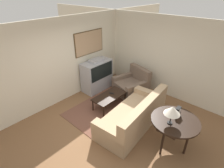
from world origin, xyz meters
TOP-DOWN VIEW (x-y plane):
  - ground_plane at (0.00, 0.00)m, footprint 12.00×12.00m
  - wall_back at (0.02, 2.13)m, footprint 12.00×0.10m
  - wall_right at (2.63, 0.00)m, footprint 0.06×12.00m
  - area_rug at (0.60, 0.73)m, footprint 2.53×1.50m
  - tv at (1.22, 1.76)m, footprint 1.14×0.56m
  - couch at (0.50, -0.45)m, footprint 2.35×1.18m
  - armchair at (1.84, 0.62)m, footprint 1.23×1.23m
  - coffee_table at (0.68, 0.64)m, footprint 1.12×0.57m
  - console_table at (0.49, -1.56)m, footprint 1.08×1.08m
  - table_lamp at (0.31, -1.51)m, footprint 0.35×0.35m
  - mantel_clock at (0.68, -1.51)m, footprint 0.16×0.10m
  - remote at (0.82, 0.67)m, footprint 0.08×0.17m

SIDE VIEW (x-z plane):
  - ground_plane at x=0.00m, z-range 0.00..0.00m
  - area_rug at x=0.60m, z-range 0.00..0.01m
  - armchair at x=1.84m, z-range -0.17..0.76m
  - couch at x=0.50m, z-range -0.15..0.77m
  - coffee_table at x=0.68m, z-range 0.17..0.59m
  - remote at x=0.82m, z-range 0.42..0.44m
  - tv at x=1.22m, z-range -0.03..1.17m
  - console_table at x=0.49m, z-range 0.34..1.15m
  - mantel_clock at x=0.68m, z-range 0.81..1.03m
  - table_lamp at x=0.31m, z-range 0.94..1.38m
  - wall_right at x=2.63m, z-range 0.00..2.70m
  - wall_back at x=0.02m, z-range 0.01..2.71m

